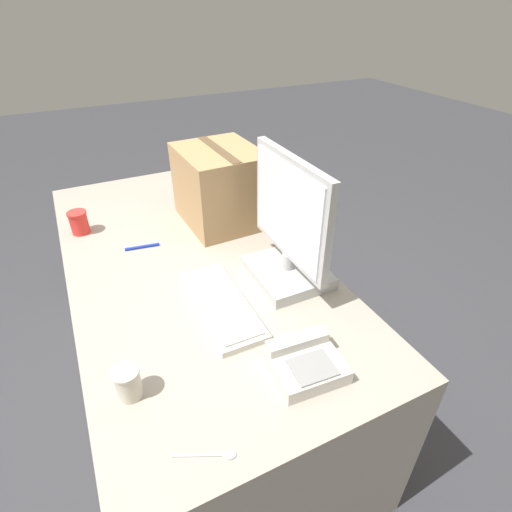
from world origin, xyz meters
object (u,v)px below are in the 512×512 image
object	(u,v)px
cardboard_box	(220,186)
paper_cup_left	(79,222)
keyboard	(221,304)
paper_cup_right	(128,383)
monitor	(289,234)
spoon	(215,455)
pen_marker	(142,247)
desk_phone	(305,362)

from	to	relation	value
cardboard_box	paper_cup_left	bearing A→B (deg)	-104.97
keyboard	paper_cup_left	world-z (taller)	paper_cup_left
paper_cup_left	paper_cup_right	xyz separation A→B (m)	(0.94, 0.02, -0.00)
monitor	paper_cup_right	size ratio (longest dim) A/B	5.06
paper_cup_left	monitor	bearing A→B (deg)	43.69
paper_cup_left	spoon	bearing A→B (deg)	7.63
paper_cup_right	cardboard_box	bearing A→B (deg)	143.75
paper_cup_right	pen_marker	bearing A→B (deg)	164.98
cardboard_box	monitor	bearing A→B (deg)	5.43
desk_phone	paper_cup_left	world-z (taller)	paper_cup_left
spoon	pen_marker	xyz separation A→B (m)	(-0.95, 0.05, 0.00)
keyboard	desk_phone	distance (m)	0.36
desk_phone	paper_cup_right	world-z (taller)	paper_cup_right
paper_cup_left	paper_cup_right	bearing A→B (deg)	1.34
monitor	keyboard	xyz separation A→B (m)	(0.05, -0.28, -0.17)
keyboard	cardboard_box	world-z (taller)	cardboard_box
keyboard	spoon	distance (m)	0.51
paper_cup_left	keyboard	bearing A→B (deg)	26.69
paper_cup_left	desk_phone	bearing A→B (deg)	24.02
paper_cup_left	pen_marker	size ratio (longest dim) A/B	0.72
desk_phone	cardboard_box	world-z (taller)	cardboard_box
paper_cup_right	spoon	distance (m)	0.29
keyboard	desk_phone	world-z (taller)	desk_phone
pen_marker	keyboard	bearing A→B (deg)	-64.08
monitor	paper_cup_left	bearing A→B (deg)	-136.31
desk_phone	cardboard_box	distance (m)	0.93
keyboard	cardboard_box	bearing A→B (deg)	158.19
keyboard	spoon	size ratio (longest dim) A/B	3.04
cardboard_box	pen_marker	distance (m)	0.43
desk_phone	paper_cup_right	distance (m)	0.47
keyboard	paper_cup_right	distance (m)	0.41
monitor	cardboard_box	distance (m)	0.52
spoon	pen_marker	size ratio (longest dim) A/B	1.01
paper_cup_left	pen_marker	xyz separation A→B (m)	(0.24, 0.21, -0.04)
keyboard	cardboard_box	size ratio (longest dim) A/B	1.09
desk_phone	pen_marker	bearing A→B (deg)	-157.83
spoon	pen_marker	bearing A→B (deg)	112.08
keyboard	pen_marker	size ratio (longest dim) A/B	3.07
cardboard_box	pen_marker	world-z (taller)	cardboard_box
desk_phone	spoon	bearing A→B (deg)	-64.45
monitor	spoon	bearing A→B (deg)	-43.11
desk_phone	paper_cup_right	size ratio (longest dim) A/B	2.24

